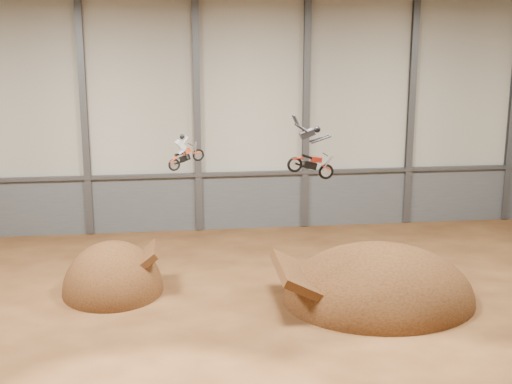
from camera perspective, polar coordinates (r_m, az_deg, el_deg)
The scene contains 13 objects.
floor at distance 31.30m, azimuth 2.92°, elevation -10.69°, with size 40.00×40.00×0.00m, color #462712.
back_wall at distance 43.73m, azimuth -0.35°, elevation 5.99°, with size 40.00×0.10×14.00m, color #B4B09F.
lower_band_back at distance 44.66m, azimuth -0.32°, elevation -0.71°, with size 39.80×0.18×3.50m, color #4E5155.
steel_rail at distance 44.10m, azimuth -0.30°, elevation 1.50°, with size 39.80×0.35×0.20m, color #47494F.
steel_column_1 at distance 43.53m, azimuth -13.57°, elevation 5.57°, with size 0.40×0.36×13.90m, color #47494F.
steel_column_2 at distance 43.28m, azimuth -4.73°, elevation 5.86°, with size 0.40×0.36×13.90m, color #47494F.
steel_column_3 at distance 44.04m, azimuth 4.02°, elevation 6.01°, with size 0.40×0.36×13.90m, color #47494F.
steel_column_4 at distance 45.78m, azimuth 12.29°, elevation 6.03°, with size 0.40×0.36×13.90m, color #47494F.
steel_column_5 at distance 48.38m, azimuth 19.81°, elevation 5.94°, with size 0.40×0.36×13.90m, color #47494F.
takeoff_ramp at distance 35.72m, azimuth -11.35°, elevation -7.75°, with size 4.85×5.60×4.85m, color #361D0D.
landing_ramp at distance 34.46m, azimuth 9.75°, elevation -8.51°, with size 9.06×8.01×5.22m, color #361D0D.
fmx_rider_a at distance 35.09m, azimuth -5.48°, elevation 3.51°, with size 1.91×0.73×1.73m, color red, non-canonical shape.
fmx_rider_b at distance 31.09m, azimuth 4.26°, elevation 3.53°, with size 2.86×0.82×2.45m, color red, non-canonical shape.
Camera 1 is at (-5.02, -28.03, 13.01)m, focal length 50.00 mm.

